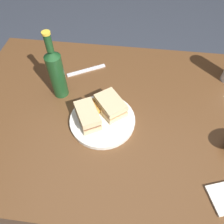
# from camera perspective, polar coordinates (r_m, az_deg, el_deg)

# --- Properties ---
(ground_plane) EXTENTS (6.00, 6.00, 0.00)m
(ground_plane) POSITION_cam_1_polar(r_m,az_deg,el_deg) (1.55, 1.38, -17.93)
(ground_plane) COLOR #333842
(dining_table) EXTENTS (1.27, 0.85, 0.78)m
(dining_table) POSITION_cam_1_polar(r_m,az_deg,el_deg) (1.20, 1.74, -11.56)
(dining_table) COLOR brown
(dining_table) RESTS_ON ground
(plate) EXTENTS (0.24, 0.24, 0.02)m
(plate) POSITION_cam_1_polar(r_m,az_deg,el_deg) (0.83, -2.45, -2.10)
(plate) COLOR silver
(plate) RESTS_ON dining_table
(sandwich_half_left) EXTENTS (0.14, 0.14, 0.05)m
(sandwich_half_left) POSITION_cam_1_polar(r_m,az_deg,el_deg) (0.83, -0.34, 1.71)
(sandwich_half_left) COLOR #CCB284
(sandwich_half_left) RESTS_ON plate
(sandwich_half_right) EXTENTS (0.12, 0.14, 0.06)m
(sandwich_half_right) POSITION_cam_1_polar(r_m,az_deg,el_deg) (0.80, -6.26, -0.99)
(sandwich_half_right) COLOR #CCB284
(sandwich_half_right) RESTS_ON plate
(potato_wedge_front) EXTENTS (0.05, 0.05, 0.02)m
(potato_wedge_front) POSITION_cam_1_polar(r_m,az_deg,el_deg) (0.86, -4.24, 1.89)
(potato_wedge_front) COLOR gold
(potato_wedge_front) RESTS_ON plate
(potato_wedge_middle) EXTENTS (0.03, 0.05, 0.02)m
(potato_wedge_middle) POSITION_cam_1_polar(r_m,az_deg,el_deg) (0.85, -3.78, 1.26)
(potato_wedge_middle) COLOR #AD702D
(potato_wedge_middle) RESTS_ON plate
(potato_wedge_back) EXTENTS (0.05, 0.03, 0.02)m
(potato_wedge_back) POSITION_cam_1_polar(r_m,az_deg,el_deg) (0.87, -5.16, 2.59)
(potato_wedge_back) COLOR #AD702D
(potato_wedge_back) RESTS_ON plate
(potato_wedge_left_edge) EXTENTS (0.04, 0.04, 0.02)m
(potato_wedge_left_edge) POSITION_cam_1_polar(r_m,az_deg,el_deg) (0.84, -3.80, 0.33)
(potato_wedge_left_edge) COLOR gold
(potato_wedge_left_edge) RESTS_ON plate
(potato_wedge_right_edge) EXTENTS (0.05, 0.05, 0.01)m
(potato_wedge_right_edge) POSITION_cam_1_polar(r_m,az_deg,el_deg) (0.83, -6.84, -0.75)
(potato_wedge_right_edge) COLOR gold
(potato_wedge_right_edge) RESTS_ON plate
(cider_bottle) EXTENTS (0.06, 0.06, 0.28)m
(cider_bottle) POSITION_cam_1_polar(r_m,az_deg,el_deg) (0.88, -14.13, 9.84)
(cider_bottle) COLOR #19421E
(cider_bottle) RESTS_ON dining_table
(fork) EXTENTS (0.16, 0.10, 0.01)m
(fork) POSITION_cam_1_polar(r_m,az_deg,el_deg) (1.03, -6.61, 10.59)
(fork) COLOR silver
(fork) RESTS_ON dining_table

